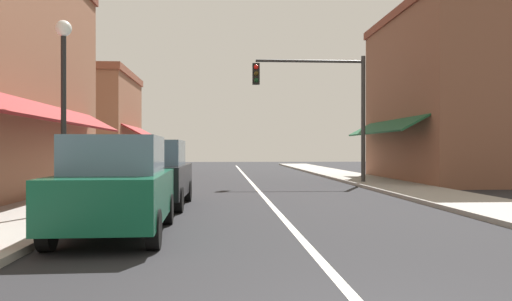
% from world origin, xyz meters
% --- Properties ---
extents(ground_plane, '(80.00, 80.00, 0.00)m').
position_xyz_m(ground_plane, '(0.00, 18.00, 0.00)').
color(ground_plane, black).
extents(sidewalk_left, '(2.60, 56.00, 0.12)m').
position_xyz_m(sidewalk_left, '(-5.50, 18.00, 0.06)').
color(sidewalk_left, gray).
rests_on(sidewalk_left, ground).
extents(sidewalk_right, '(2.60, 56.00, 0.12)m').
position_xyz_m(sidewalk_right, '(5.50, 18.00, 0.06)').
color(sidewalk_right, gray).
rests_on(sidewalk_right, ground).
extents(lane_center_stripe, '(0.14, 52.00, 0.01)m').
position_xyz_m(lane_center_stripe, '(0.00, 18.00, 0.00)').
color(lane_center_stripe, silver).
rests_on(lane_center_stripe, ground).
extents(storefront_right_block, '(5.78, 10.20, 8.11)m').
position_xyz_m(storefront_right_block, '(9.03, 20.00, 4.05)').
color(storefront_right_block, brown).
rests_on(storefront_right_block, ground).
extents(storefront_far_left, '(7.25, 8.20, 6.17)m').
position_xyz_m(storefront_far_left, '(-9.76, 28.00, 3.09)').
color(storefront_far_left, '#8E5B42').
rests_on(storefront_far_left, ground).
extents(parked_car_nearest_left, '(1.86, 4.14, 1.77)m').
position_xyz_m(parked_car_nearest_left, '(-3.22, 5.34, 0.88)').
color(parked_car_nearest_left, '#0F4C33').
rests_on(parked_car_nearest_left, ground).
extents(parked_car_second_left, '(1.84, 4.13, 1.77)m').
position_xyz_m(parked_car_second_left, '(-3.16, 10.00, 0.88)').
color(parked_car_second_left, black).
rests_on(parked_car_second_left, ground).
extents(traffic_signal_mast_arm, '(4.93, 0.50, 5.58)m').
position_xyz_m(traffic_signal_mast_arm, '(3.10, 18.24, 3.81)').
color(traffic_signal_mast_arm, '#333333').
rests_on(traffic_signal_mast_arm, ground).
extents(street_lamp_left_near, '(0.36, 0.36, 4.43)m').
position_xyz_m(street_lamp_left_near, '(-4.90, 7.94, 3.01)').
color(street_lamp_left_near, black).
rests_on(street_lamp_left_near, ground).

